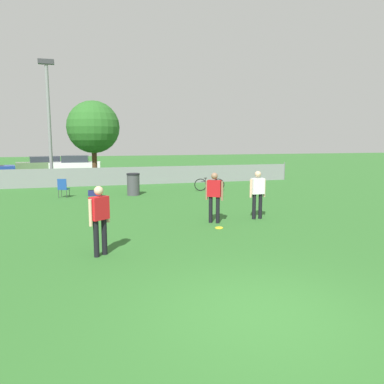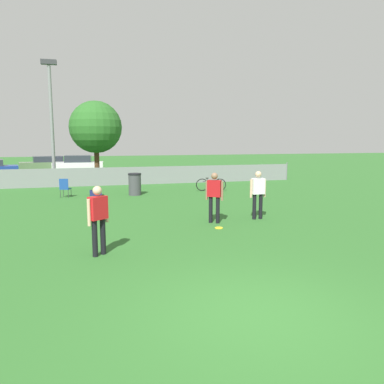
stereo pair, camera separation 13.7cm
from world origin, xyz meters
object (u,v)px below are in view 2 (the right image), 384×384
object	(u,v)px
bicycle_sideline	(211,185)
trash_bin	(135,184)
gear_bag_sideline	(96,193)
light_pole	(51,111)
tree_near_pole	(96,127)
folding_chair_sideline	(65,187)
parked_car_olive	(48,164)
player_defender_red	(98,215)
player_thrower_red	(214,194)
player_receiver_white	(258,191)
parked_car_white	(78,165)
frisbee_disc	(219,228)

from	to	relation	value
bicycle_sideline	trash_bin	size ratio (longest dim) A/B	1.45
bicycle_sideline	trash_bin	bearing A→B (deg)	-159.38
bicycle_sideline	gear_bag_sideline	world-z (taller)	bicycle_sideline
light_pole	tree_near_pole	world-z (taller)	light_pole
folding_chair_sideline	parked_car_olive	size ratio (longest dim) A/B	0.19
player_defender_red	tree_near_pole	bearing A→B (deg)	51.15
tree_near_pole	player_defender_red	world-z (taller)	tree_near_pole
player_thrower_red	tree_near_pole	bearing A→B (deg)	138.73
parked_car_olive	player_receiver_white	bearing A→B (deg)	-78.65
player_defender_red	bicycle_sideline	xyz separation A→B (m)	(6.21, 10.13, -0.64)
trash_bin	parked_car_white	world-z (taller)	parked_car_white
trash_bin	gear_bag_sideline	distance (m)	1.99
frisbee_disc	tree_near_pole	bearing A→B (deg)	103.27
parked_car_white	folding_chair_sideline	bearing A→B (deg)	-88.00
parked_car_olive	player_thrower_red	bearing A→B (deg)	-82.53
bicycle_sideline	trash_bin	world-z (taller)	trash_bin
light_pole	tree_near_pole	bearing A→B (deg)	8.55
folding_chair_sideline	trash_bin	size ratio (longest dim) A/B	0.83
player_thrower_red	folding_chair_sideline	distance (m)	8.88
tree_near_pole	parked_car_olive	distance (m)	10.40
folding_chair_sideline	parked_car_white	bearing A→B (deg)	-73.80
player_thrower_red	gear_bag_sideline	xyz separation A→B (m)	(-3.70, 7.45, -0.86)
light_pole	player_thrower_red	size ratio (longest dim) A/B	4.44
player_thrower_red	trash_bin	distance (m)	7.31
folding_chair_sideline	gear_bag_sideline	bearing A→B (deg)	-153.46
gear_bag_sideline	parked_car_olive	distance (m)	15.63
folding_chair_sideline	trash_bin	distance (m)	3.35
player_defender_red	player_receiver_white	size ratio (longest dim) A/B	1.00
light_pole	parked_car_olive	xyz separation A→B (m)	(-1.28, 9.59, -3.82)
frisbee_disc	trash_bin	size ratio (longest dim) A/B	0.23
player_receiver_white	bicycle_sideline	size ratio (longest dim) A/B	1.06
frisbee_disc	player_receiver_white	bearing A→B (deg)	28.25
light_pole	parked_car_white	xyz separation A→B (m)	(1.28, 7.58, -3.79)
gear_bag_sideline	parked_car_white	bearing A→B (deg)	94.71
player_thrower_red	light_pole	bearing A→B (deg)	149.23
light_pole	trash_bin	distance (m)	8.34
light_pole	folding_chair_sideline	xyz separation A→B (m)	(0.93, -5.82, -3.99)
parked_car_white	bicycle_sideline	bearing A→B (deg)	-57.82
parked_car_olive	frisbee_disc	bearing A→B (deg)	-83.33
light_pole	parked_car_olive	distance (m)	10.41
tree_near_pole	parked_car_olive	bearing A→B (deg)	112.91
player_thrower_red	folding_chair_sideline	bearing A→B (deg)	159.72
tree_near_pole	player_thrower_red	distance (m)	14.11
tree_near_pole	player_defender_red	xyz separation A→B (m)	(-0.37, -16.06, -2.56)
bicycle_sideline	light_pole	bearing A→B (deg)	161.48
parked_car_olive	light_pole	bearing A→B (deg)	-92.91
frisbee_disc	parked_car_olive	size ratio (longest dim) A/B	0.05
tree_near_pole	player_thrower_red	size ratio (longest dim) A/B	3.09
frisbee_disc	parked_car_white	xyz separation A→B (m)	(-4.68, 21.41, 0.69)
tree_near_pole	parked_car_olive	size ratio (longest dim) A/B	1.09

